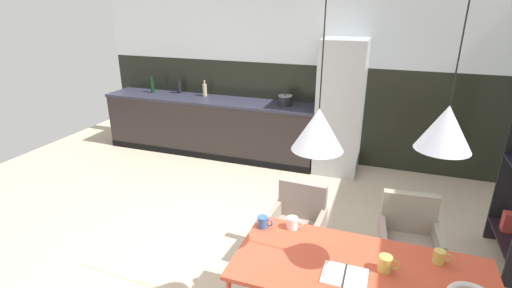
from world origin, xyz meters
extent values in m
plane|color=#C2AD91|center=(0.00, 0.00, 0.00)|extent=(8.46, 8.46, 0.00)
cube|color=black|center=(0.00, 2.86, 0.74)|extent=(6.51, 0.12, 1.48)
cube|color=silver|center=(0.00, 2.86, 2.22)|extent=(6.51, 0.12, 1.48)
cube|color=#2B2424|center=(-1.36, 2.50, 0.44)|extent=(3.48, 0.60, 0.87)
cube|color=#2C2C3C|center=(-1.36, 2.50, 0.89)|extent=(3.51, 0.63, 0.04)
cube|color=black|center=(-1.36, 2.20, 0.05)|extent=(3.48, 0.01, 0.10)
cube|color=#ADAFB2|center=(0.71, 2.50, 0.95)|extent=(0.61, 0.60, 1.90)
cube|color=#CF472D|center=(1.29, -0.62, 0.71)|extent=(1.69, 0.78, 0.03)
cylinder|color=#D6492B|center=(0.49, -0.27, 0.35)|extent=(0.04, 0.04, 0.69)
cube|color=gray|center=(1.63, 0.18, 0.43)|extent=(0.52, 0.50, 0.06)
cube|color=gray|center=(1.62, 0.38, 0.64)|extent=(0.46, 0.12, 0.37)
cube|color=gray|center=(1.85, 0.20, 0.53)|extent=(0.09, 0.42, 0.14)
cube|color=gray|center=(1.41, 0.16, 0.53)|extent=(0.09, 0.42, 0.14)
cylinder|color=black|center=(1.85, 0.01, 0.20)|extent=(0.02, 0.02, 0.40)
cylinder|color=black|center=(1.45, -0.02, 0.20)|extent=(0.02, 0.02, 0.40)
cylinder|color=black|center=(1.82, 0.39, 0.20)|extent=(0.02, 0.02, 0.40)
cylinder|color=black|center=(1.42, 0.35, 0.20)|extent=(0.02, 0.02, 0.40)
cylinder|color=black|center=(1.43, 0.16, 0.01)|extent=(0.05, 0.41, 0.02)
cube|color=gray|center=(0.67, 0.16, 0.39)|extent=(0.50, 0.49, 0.06)
cube|color=gray|center=(0.68, 0.36, 0.60)|extent=(0.46, 0.10, 0.37)
cube|color=gray|center=(0.89, 0.14, 0.49)|extent=(0.07, 0.42, 0.14)
cube|color=gray|center=(0.45, 0.17, 0.49)|extent=(0.07, 0.42, 0.14)
cylinder|color=black|center=(0.86, -0.04, 0.18)|extent=(0.02, 0.02, 0.36)
cylinder|color=black|center=(0.46, -0.02, 0.18)|extent=(0.02, 0.02, 0.36)
cylinder|color=black|center=(0.88, 0.34, 0.18)|extent=(0.02, 0.02, 0.36)
cylinder|color=black|center=(0.48, 0.36, 0.18)|extent=(0.02, 0.02, 0.36)
cylinder|color=black|center=(0.87, 0.15, 0.01)|extent=(0.04, 0.41, 0.02)
cylinder|color=black|center=(0.47, 0.17, 0.01)|extent=(0.04, 0.41, 0.02)
cube|color=white|center=(1.13, -0.75, 0.73)|extent=(0.14, 0.22, 0.01)
cube|color=white|center=(1.27, -0.75, 0.73)|extent=(0.14, 0.22, 0.01)
cube|color=#262628|center=(1.20, -0.75, 0.74)|extent=(0.01, 0.23, 0.00)
cylinder|color=#335B93|center=(0.53, -0.39, 0.77)|extent=(0.08, 0.08, 0.09)
torus|color=#335B93|center=(0.58, -0.39, 0.77)|extent=(0.06, 0.01, 0.06)
cylinder|color=white|center=(0.75, -0.32, 0.77)|extent=(0.09, 0.09, 0.09)
torus|color=white|center=(0.80, -0.32, 0.78)|extent=(0.06, 0.01, 0.06)
cylinder|color=gold|center=(1.44, -0.60, 0.78)|extent=(0.09, 0.09, 0.11)
torus|color=gold|center=(1.49, -0.60, 0.78)|extent=(0.07, 0.01, 0.07)
cylinder|color=gold|center=(1.77, -0.39, 0.77)|extent=(0.07, 0.07, 0.09)
torus|color=gold|center=(1.82, -0.39, 0.78)|extent=(0.06, 0.01, 0.06)
cylinder|color=black|center=(-0.11, 2.52, 0.98)|extent=(0.21, 0.21, 0.14)
cylinder|color=gray|center=(-0.11, 2.52, 1.06)|extent=(0.21, 0.21, 0.01)
sphere|color=black|center=(-0.11, 2.52, 1.08)|extent=(0.02, 0.02, 0.02)
cylinder|color=#0F3319|center=(-2.44, 2.57, 1.02)|extent=(0.06, 0.06, 0.21)
cylinder|color=#0F3319|center=(-2.44, 2.57, 1.16)|extent=(0.03, 0.03, 0.07)
cylinder|color=black|center=(-2.00, 2.70, 1.01)|extent=(0.07, 0.07, 0.19)
cylinder|color=black|center=(-2.00, 2.70, 1.13)|extent=(0.03, 0.03, 0.05)
cylinder|color=tan|center=(-1.50, 2.66, 1.01)|extent=(0.07, 0.07, 0.19)
cylinder|color=tan|center=(-1.50, 2.66, 1.14)|extent=(0.03, 0.03, 0.07)
cylinder|color=black|center=(0.96, -0.64, 2.35)|extent=(0.01, 0.01, 1.13)
cone|color=silver|center=(0.96, -0.64, 1.65)|extent=(0.32, 0.32, 0.26)
cone|color=silver|center=(1.63, -0.65, 1.74)|extent=(0.29, 0.29, 0.24)
camera|label=1|loc=(1.33, -2.77, 2.37)|focal=26.55mm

